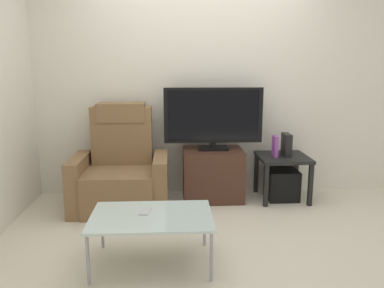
{
  "coord_description": "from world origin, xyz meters",
  "views": [
    {
      "loc": [
        -0.32,
        -3.24,
        1.49
      ],
      "look_at": [
        -0.12,
        0.5,
        0.7
      ],
      "focal_mm": 35.77,
      "sensor_mm": 36.0,
      "label": 1
    }
  ],
  "objects": [
    {
      "name": "ground_plane",
      "position": [
        0.0,
        0.0,
        0.0
      ],
      "size": [
        6.4,
        6.4,
        0.0
      ],
      "primitive_type": "plane",
      "color": "beige"
    },
    {
      "name": "game_console",
      "position": [
        0.93,
        0.8,
        0.62
      ],
      "size": [
        0.07,
        0.2,
        0.25
      ],
      "primitive_type": "cube",
      "color": "black",
      "rests_on": "side_table"
    },
    {
      "name": "tv_stand",
      "position": [
        0.13,
        0.83,
        0.28
      ],
      "size": [
        0.65,
        0.48,
        0.56
      ],
      "color": "#3D2319",
      "rests_on": "ground"
    },
    {
      "name": "side_table",
      "position": [
        0.9,
        0.79,
        0.41
      ],
      "size": [
        0.54,
        0.54,
        0.49
      ],
      "color": "black",
      "rests_on": "ground"
    },
    {
      "name": "subwoofer_box",
      "position": [
        0.9,
        0.79,
        0.17
      ],
      "size": [
        0.33,
        0.33,
        0.33
      ],
      "primitive_type": "cube",
      "color": "black",
      "rests_on": "ground"
    },
    {
      "name": "cell_phone",
      "position": [
        -0.53,
        -0.5,
        0.39
      ],
      "size": [
        0.09,
        0.16,
        0.01
      ],
      "primitive_type": "cube",
      "rotation": [
        0.0,
        0.0,
        -0.14
      ],
      "color": "#B7B7BC",
      "rests_on": "coffee_table"
    },
    {
      "name": "television",
      "position": [
        0.13,
        0.85,
        0.92
      ],
      "size": [
        1.07,
        0.2,
        0.68
      ],
      "color": "black",
      "rests_on": "tv_stand"
    },
    {
      "name": "wall_back",
      "position": [
        0.0,
        1.13,
        1.3
      ],
      "size": [
        6.4,
        0.06,
        2.6
      ],
      "primitive_type": "cube",
      "color": "beige",
      "rests_on": "ground"
    },
    {
      "name": "recliner_armchair",
      "position": [
        -0.86,
        0.66,
        0.37
      ],
      "size": [
        0.98,
        0.78,
        1.08
      ],
      "rotation": [
        0.0,
        0.0,
        -0.17
      ],
      "color": "brown",
      "rests_on": "ground"
    },
    {
      "name": "book_upright",
      "position": [
        0.8,
        0.77,
        0.61
      ],
      "size": [
        0.04,
        0.13,
        0.23
      ],
      "primitive_type": "cube",
      "color": "purple",
      "rests_on": "side_table"
    },
    {
      "name": "coffee_table",
      "position": [
        -0.48,
        -0.56,
        0.36
      ],
      "size": [
        0.9,
        0.6,
        0.39
      ],
      "color": "#B2C6C1",
      "rests_on": "ground"
    }
  ]
}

